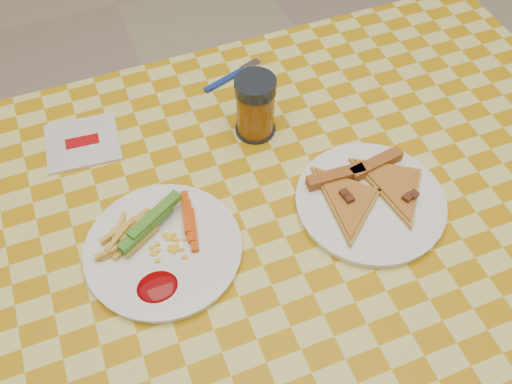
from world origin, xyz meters
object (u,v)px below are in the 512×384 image
(plate_left, at_px, (164,250))
(plate_right, at_px, (370,203))
(table, at_px, (275,244))
(drink_glass, at_px, (255,107))

(plate_left, relative_size, plate_right, 0.99)
(table, bearing_deg, plate_left, 177.81)
(plate_left, height_order, plate_right, same)
(drink_glass, bearing_deg, table, -101.65)
(plate_right, height_order, drink_glass, drink_glass)
(plate_left, bearing_deg, table, -2.19)
(plate_left, relative_size, drink_glass, 2.01)
(drink_glass, bearing_deg, plate_right, -63.14)
(table, distance_m, plate_left, 0.20)
(plate_right, xyz_separation_m, drink_glass, (-0.11, 0.22, 0.05))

